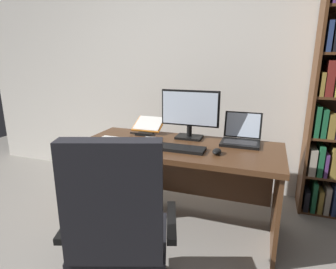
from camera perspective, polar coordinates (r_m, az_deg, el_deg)
The scene contains 11 objects.
wall_back at distance 3.07m, azimuth 6.69°, elevation 15.93°, with size 5.66×0.12×2.86m, color beige.
desk at distance 2.39m, azimuth 2.62°, elevation -6.10°, with size 1.61×0.70×0.72m.
office_chair at distance 1.63m, azimuth -9.85°, elevation -20.62°, with size 0.70×0.62×1.04m.
monitor at distance 2.40m, azimuth 4.43°, elevation 4.13°, with size 0.50×0.16×0.41m.
laptop at distance 2.37m, azimuth 14.58°, elevation -0.47°, with size 0.30×0.29×0.24m.
keyboard at distance 2.13m, azimuth 1.90°, elevation -2.79°, with size 0.42×0.15×0.02m, color black.
computer_mouse at distance 2.07m, azimuth 9.86°, elevation -3.41°, with size 0.06×0.10×0.04m, color black.
reading_stand_with_book at distance 2.62m, azimuth -4.07°, elevation 1.81°, with size 0.27×0.26×0.13m.
open_binder at distance 2.27m, azimuth -9.82°, elevation -1.90°, with size 0.50×0.32×0.02m.
notepad at distance 2.35m, azimuth -3.44°, elevation -1.27°, with size 0.15×0.21×0.01m, color silver.
pen at distance 2.34m, azimuth -3.00°, elevation -1.11°, with size 0.01×0.01×0.14m, color navy.
Camera 1 is at (0.70, -0.84, 1.39)m, focal length 30.10 mm.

